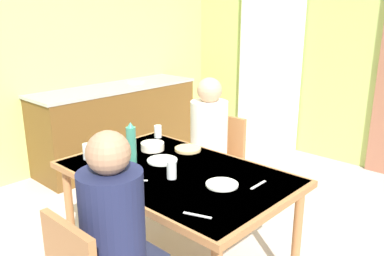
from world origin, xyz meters
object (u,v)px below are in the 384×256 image
water_bottle_green_far (131,144)px  serving_bowl_center (152,146)px  person_near_diner (115,221)px  water_bottle_green_near (110,157)px  person_far_diner (208,132)px  kitchen_counter (118,124)px  dining_table (176,181)px  chair_far_diner (218,160)px

water_bottle_green_far → serving_bowl_center: (-0.09, 0.26, -0.10)m
person_near_diner → water_bottle_green_far: (-0.60, 0.58, 0.09)m
water_bottle_green_near → water_bottle_green_far: bearing=107.7°
person_far_diner → water_bottle_green_far: bearing=90.3°
kitchen_counter → dining_table: (1.99, -1.02, 0.22)m
person_near_diner → person_far_diner: 1.49m
kitchen_counter → serving_bowl_center: kitchen_counter is taller
person_far_diner → serving_bowl_center: person_far_diner is taller
water_bottle_green_near → serving_bowl_center: (-0.16, 0.49, -0.09)m
person_far_diner → water_bottle_green_far: size_ratio=2.75×
chair_far_diner → serving_bowl_center: size_ratio=5.12×
dining_table → water_bottle_green_far: 0.39m
chair_far_diner → water_bottle_green_near: 1.20m
person_near_diner → person_far_diner: (-0.60, 1.36, 0.00)m
person_near_diner → water_bottle_green_far: person_near_diner is taller
serving_bowl_center → dining_table: bearing=-22.0°
person_far_diner → dining_table: bearing=115.1°
kitchen_counter → water_bottle_green_far: bearing=-33.8°
chair_far_diner → serving_bowl_center: 0.71m
chair_far_diner → water_bottle_green_near: bearing=93.8°
chair_far_diner → water_bottle_green_near: size_ratio=3.41×
person_near_diner → serving_bowl_center: 1.09m
dining_table → kitchen_counter: bearing=152.8°
person_near_diner → serving_bowl_center: size_ratio=4.53×
person_far_diner → water_bottle_green_near: 1.01m
dining_table → serving_bowl_center: serving_bowl_center is taller
water_bottle_green_near → water_bottle_green_far: 0.24m
dining_table → person_near_diner: bearing=-67.3°
water_bottle_green_near → serving_bowl_center: bearing=108.3°
person_far_diner → kitchen_counter: bearing=-11.5°
chair_far_diner → person_far_diner: size_ratio=1.13×
person_far_diner → water_bottle_green_near: size_ratio=3.02×
dining_table → water_bottle_green_far: (-0.31, -0.10, 0.20)m
person_far_diner → serving_bowl_center: size_ratio=4.53×
dining_table → chair_far_diner: 0.89m
person_far_diner → water_bottle_green_far: 0.79m
chair_far_diner → person_far_diner: bearing=90.0°
serving_bowl_center → water_bottle_green_near: bearing=-71.7°
person_near_diner → serving_bowl_center: person_near_diner is taller
kitchen_counter → dining_table: size_ratio=1.35×
person_far_diner → serving_bowl_center: (-0.09, -0.52, -0.01)m
person_far_diner → water_bottle_green_near: person_far_diner is taller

